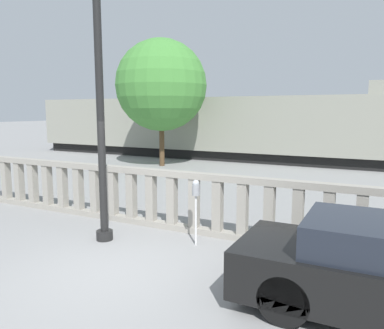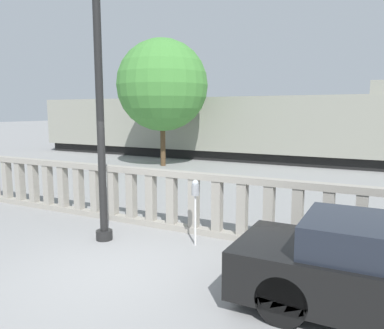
# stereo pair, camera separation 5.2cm
# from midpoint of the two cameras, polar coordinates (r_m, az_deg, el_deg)

# --- Properties ---
(ground_plane) EXTENTS (160.00, 160.00, 0.00)m
(ground_plane) POSITION_cam_midpoint_polar(r_m,az_deg,el_deg) (6.73, -11.64, -15.73)
(ground_plane) COLOR gray
(balustrade) EXTENTS (13.69, 0.24, 1.37)m
(balustrade) POSITION_cam_midpoint_polar(r_m,az_deg,el_deg) (8.47, -1.26, -5.65)
(balustrade) COLOR gray
(balustrade) RESTS_ON ground
(lamppost) EXTENTS (0.42, 0.42, 6.25)m
(lamppost) POSITION_cam_midpoint_polar(r_m,az_deg,el_deg) (7.91, -13.89, 14.82)
(lamppost) COLOR black
(lamppost) RESTS_ON ground
(parking_meter) EXTENTS (0.16, 0.16, 1.35)m
(parking_meter) POSITION_cam_midpoint_polar(r_m,az_deg,el_deg) (7.49, 0.72, -4.46)
(parking_meter) COLOR silver
(parking_meter) RESTS_ON ground
(train_near) EXTENTS (22.69, 2.82, 4.04)m
(train_near) POSITION_cam_midpoint_polar(r_m,az_deg,el_deg) (21.58, 3.11, 5.79)
(train_near) COLOR black
(train_near) RESTS_ON ground
(train_far) EXTENTS (25.03, 3.05, 4.01)m
(train_far) POSITION_cam_midpoint_polar(r_m,az_deg,el_deg) (33.68, 27.14, 5.72)
(train_far) COLOR black
(train_far) RESTS_ON ground
(tree_right) EXTENTS (4.42, 4.42, 6.14)m
(tree_right) POSITION_cam_midpoint_polar(r_m,az_deg,el_deg) (18.51, -4.47, 11.92)
(tree_right) COLOR #4C3823
(tree_right) RESTS_ON ground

